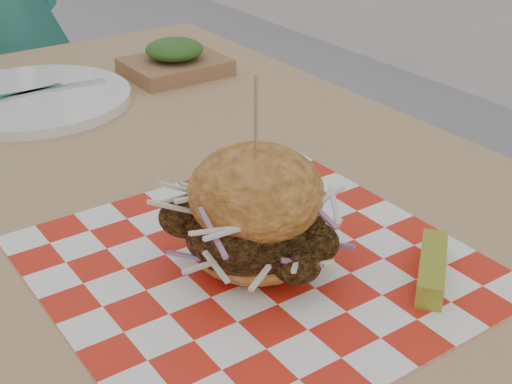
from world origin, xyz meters
The scene contains 6 objects.
patio_table centered at (-0.25, 0.10, 0.67)m, with size 0.80×1.20×0.75m.
paper_liner centered at (-0.23, -0.07, 0.75)m, with size 0.36×0.36×0.00m, color red.
sandwich centered at (-0.23, -0.07, 0.80)m, with size 0.16×0.16×0.18m.
pickle_spear centered at (-0.11, -0.18, 0.76)m, with size 0.10×0.02×0.02m, color olive.
place_setting centered at (-0.25, 0.44, 0.76)m, with size 0.27×0.27×0.02m.
kraft_tray centered at (-0.02, 0.44, 0.77)m, with size 0.15×0.12×0.06m.
Camera 1 is at (-0.53, -0.51, 1.11)m, focal length 50.00 mm.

